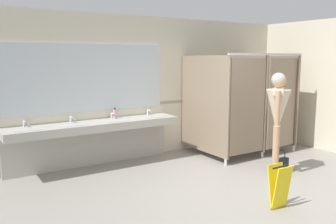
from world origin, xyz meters
name	(u,v)px	position (x,y,z in m)	size (l,w,h in m)	color
ground_plane	(244,195)	(0.00, 0.00, -0.05)	(6.95, 5.69, 0.10)	gray
wall_back	(155,87)	(0.00, 2.61, 1.39)	(6.95, 0.12, 2.77)	beige
wall_back_tile_band	(157,103)	(0.00, 2.54, 1.05)	(6.95, 0.01, 0.06)	#9E937F
vanity_counter	(94,133)	(-1.43, 2.33, 0.63)	(3.10, 0.57, 0.96)	#B2ADA3
mirror_panel	(89,78)	(-1.43, 2.54, 1.61)	(3.00, 0.02, 1.23)	silver
bathroom_stalls	(247,102)	(1.59, 1.60, 1.07)	(1.97, 1.48, 2.06)	#84705B
person_standing	(278,110)	(1.02, 0.31, 1.10)	(0.56, 0.56, 1.73)	tan
handbag	(280,163)	(1.29, 0.42, 0.12)	(0.32, 0.10, 0.36)	black
soap_dispenser	(115,114)	(-0.99, 2.41, 0.93)	(0.07, 0.07, 0.20)	#D899B2
wet_floor_sign	(279,186)	(-0.03, -0.67, 0.30)	(0.28, 0.19, 0.58)	yellow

